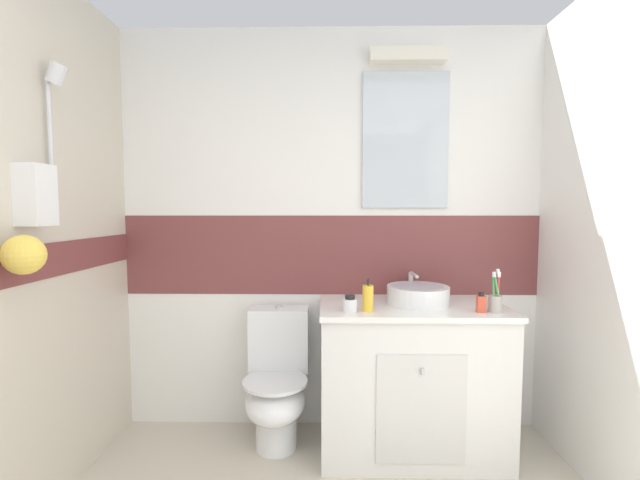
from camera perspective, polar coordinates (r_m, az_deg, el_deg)
The scene contains 8 objects.
wall_back_tiled at distance 2.65m, azimuth 1.63°, elevation 1.49°, with size 3.20×0.20×2.50m.
vanity_cabinet at distance 2.56m, azimuth 12.33°, elevation -17.94°, with size 1.04×0.58×0.85m.
sink_basin at distance 2.44m, azimuth 13.31°, elevation -7.27°, with size 0.35×0.39×0.16m.
toilet at distance 2.59m, azimuth -5.95°, elevation -18.97°, with size 0.37×0.50×0.80m.
toothbrush_cup at distance 2.37m, azimuth 22.99°, elevation -7.75°, with size 0.07×0.07×0.23m.
soap_dispenser at distance 2.22m, azimuth 6.61°, elevation -7.93°, with size 0.06×0.06×0.18m.
perfume_flask_small at distance 2.34m, azimuth 21.28°, elevation -8.05°, with size 0.04×0.03×0.11m.
hair_gel_jar at distance 2.21m, azimuth 4.14°, elevation -8.81°, with size 0.07×0.07×0.09m.
Camera 1 is at (-0.02, -0.20, 1.38)m, focal length 23.26 mm.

